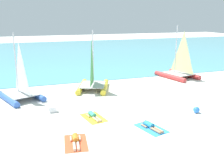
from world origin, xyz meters
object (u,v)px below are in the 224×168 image
object	(u,v)px
towel_right	(151,128)
sailboat_yellow	(93,81)
sunbather_left	(76,140)
sunbather_middle	(93,115)
beach_ball	(196,110)
sailboat_red	(178,70)
towel_left	(76,143)
towel_middle	(94,118)
sunbather_right	(150,126)
sailboat_blue	(21,90)
cooler_box	(53,109)

from	to	relation	value
towel_right	sailboat_yellow	bearing A→B (deg)	97.24
sunbather_left	sunbather_middle	xyz separation A→B (m)	(1.64, 2.84, 0.00)
towel_right	beach_ball	bearing A→B (deg)	17.25
sailboat_red	sunbather_left	bearing A→B (deg)	-153.94
sailboat_yellow	sailboat_red	bearing A→B (deg)	30.08
towel_left	towel_middle	bearing A→B (deg)	59.74
sailboat_yellow	towel_right	world-z (taller)	sailboat_yellow
sunbather_right	beach_ball	distance (m)	4.01
sailboat_yellow	sunbather_right	distance (m)	8.59
sailboat_blue	towel_right	size ratio (longest dim) A/B	2.58
beach_ball	cooler_box	xyz separation A→B (m)	(-8.73, 3.14, -0.03)
sailboat_yellow	towel_right	bearing A→B (deg)	-61.53
towel_middle	beach_ball	bearing A→B (deg)	-11.51
towel_middle	sunbather_middle	distance (m)	0.14
sunbather_middle	beach_ball	world-z (taller)	beach_ball
sailboat_red	sailboat_yellow	distance (m)	9.31
towel_left	towel_middle	size ratio (longest dim) A/B	1.00
towel_left	sunbather_middle	size ratio (longest dim) A/B	1.22
sailboat_red	sunbather_right	xyz separation A→B (m)	(-8.13, -9.93, -0.64)
sailboat_blue	sailboat_yellow	size ratio (longest dim) A/B	0.99
sunbather_left	cooler_box	bearing A→B (deg)	105.24
sailboat_blue	sunbather_middle	distance (m)	6.72
sailboat_blue	cooler_box	distance (m)	4.02
sailboat_yellow	beach_ball	world-z (taller)	sailboat_yellow
towel_left	beach_ball	size ratio (longest dim) A/B	4.50
cooler_box	towel_middle	bearing A→B (deg)	-38.85
towel_left	towel_middle	world-z (taller)	same
sunbather_left	towel_right	distance (m)	4.29
sailboat_blue	sailboat_yellow	bearing A→B (deg)	-14.18
cooler_box	sailboat_red	bearing A→B (deg)	23.55
sailboat_yellow	sunbather_middle	distance (m)	6.22
sailboat_blue	sunbather_left	size ratio (longest dim) A/B	3.13
towel_right	beach_ball	distance (m)	4.02
towel_middle	cooler_box	size ratio (longest dim) A/B	3.80
towel_middle	beach_ball	xyz separation A→B (m)	(6.47, -1.32, 0.20)
beach_ball	towel_right	bearing A→B (deg)	-162.75
sailboat_red	beach_ball	xyz separation A→B (m)	(-4.28, -8.81, -0.56)
sunbather_left	beach_ball	bearing A→B (deg)	17.89
sailboat_blue	beach_ball	xyz separation A→B (m)	(10.65, -6.62, -0.52)
sailboat_red	sunbather_right	distance (m)	12.85
towel_middle	cooler_box	bearing A→B (deg)	141.15
sailboat_yellow	cooler_box	size ratio (longest dim) A/B	9.85
towel_left	cooler_box	distance (m)	4.71
sailboat_red	sunbather_middle	size ratio (longest dim) A/B	3.31
sailboat_blue	towel_left	bearing A→B (deg)	-94.43
towel_left	beach_ball	world-z (taller)	beach_ball
towel_left	cooler_box	size ratio (longest dim) A/B	3.80
beach_ball	cooler_box	size ratio (longest dim) A/B	0.84
towel_left	sunbather_right	world-z (taller)	sunbather_right
sailboat_yellow	towel_left	bearing A→B (deg)	-88.57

